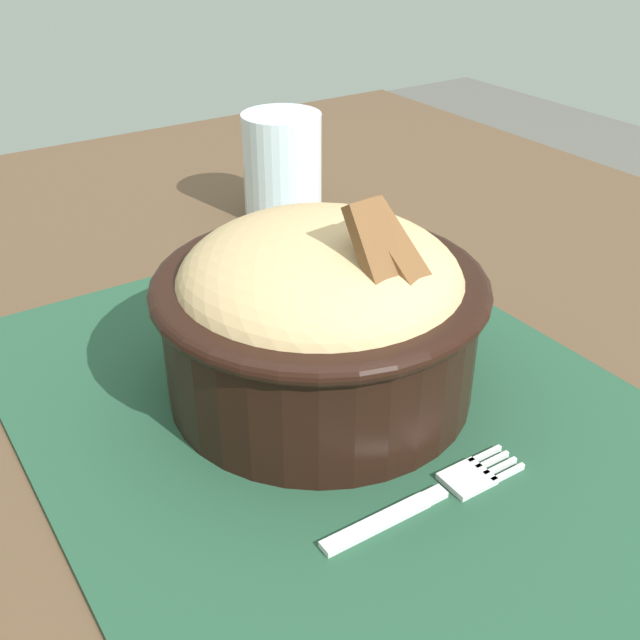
{
  "coord_description": "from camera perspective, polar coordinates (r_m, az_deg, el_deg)",
  "views": [
    {
      "loc": [
        0.34,
        -0.24,
        1.05
      ],
      "look_at": [
        0.01,
        -0.02,
        0.81
      ],
      "focal_mm": 42.73,
      "sensor_mm": 36.0,
      "label": 1
    }
  ],
  "objects": [
    {
      "name": "bowl",
      "position": [
        0.46,
        0.01,
        0.79
      ],
      "size": [
        0.22,
        0.22,
        0.14
      ],
      "color": "black",
      "rests_on": "placemat"
    },
    {
      "name": "fork",
      "position": [
        0.42,
        8.51,
        -12.85
      ],
      "size": [
        0.02,
        0.13,
        0.0
      ],
      "color": "silver",
      "rests_on": "placemat"
    },
    {
      "name": "table",
      "position": [
        0.55,
        0.92,
        -10.4
      ],
      "size": [
        1.18,
        0.98,
        0.76
      ],
      "color": "#4C3826",
      "rests_on": "ground_plane"
    },
    {
      "name": "placemat",
      "position": [
        0.47,
        1.09,
        -6.81
      ],
      "size": [
        0.46,
        0.35,
        0.0
      ],
      "primitive_type": "cube",
      "rotation": [
        0.0,
        0.0,
        0.0
      ],
      "color": "#1E422D",
      "rests_on": "table"
    },
    {
      "name": "drinking_glass",
      "position": [
        0.73,
        -2.82,
        11.02
      ],
      "size": [
        0.07,
        0.07,
        0.1
      ],
      "color": "silver",
      "rests_on": "table"
    }
  ]
}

